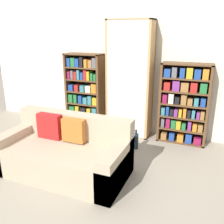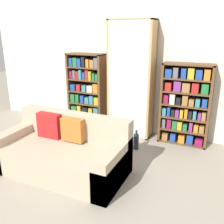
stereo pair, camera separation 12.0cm
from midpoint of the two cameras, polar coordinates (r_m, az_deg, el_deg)
name	(u,v)px [view 2 (the right image)]	position (r m, az deg, el deg)	size (l,w,h in m)	color
ground_plane	(51,198)	(3.19, -12.70, -18.61)	(16.00, 16.00, 0.00)	gray
wall_back	(127,61)	(4.75, 4.14, 11.62)	(6.13, 0.06, 2.70)	silver
couch	(63,152)	(3.55, -10.09, -9.08)	(1.76, 0.87, 0.77)	tan
bookshelf_left	(87,92)	(4.99, -5.05, 4.67)	(0.73, 0.32, 1.47)	brown
display_cabinet	(131,81)	(4.54, 5.18, 7.06)	(0.80, 0.36, 2.07)	tan
bookshelf_right	(185,105)	(4.42, 17.17, 1.64)	(0.82, 0.32, 1.38)	brown
wine_bottle	(136,141)	(4.19, 6.35, -6.66)	(0.09, 0.09, 0.33)	#192333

